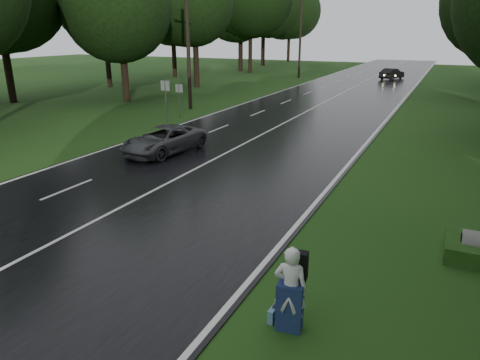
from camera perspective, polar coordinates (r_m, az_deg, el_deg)
The scene contains 14 objects.
ground at distance 14.37m, azimuth -18.95°, elevation -5.52°, with size 160.00×160.00×0.00m, color #1E4213.
road at distance 31.17m, azimuth 7.45°, elevation 8.18°, with size 12.00×140.00×0.04m, color black.
lane_center at distance 31.17m, azimuth 7.45°, elevation 8.23°, with size 0.12×140.00×0.01m, color silver.
grey_car at distance 21.66m, azimuth -9.83°, elevation 5.19°, with size 2.12×4.61×1.28m, color #45474A.
far_car at distance 58.96m, azimuth 19.15°, elevation 12.93°, with size 1.38×3.97×1.31m, color black.
hitchhiker at distance 8.89m, azimuth 6.62°, elevation -14.19°, with size 0.71×0.65×1.82m.
suitcase at distance 9.47m, azimuth 4.45°, elevation -16.88°, with size 0.12×0.42×0.30m, color teal.
utility_pole_mid at distance 34.43m, azimuth -6.46°, elevation 9.18°, with size 1.80×0.28×10.43m, color black, non-canonical shape.
utility_pole_far at distance 58.17m, azimuth 7.62°, elevation 13.02°, with size 1.80×0.28×10.79m, color black, non-canonical shape.
road_sign_a at distance 29.59m, azimuth -9.47°, elevation 7.48°, with size 0.64×0.10×2.67m, color white, non-canonical shape.
road_sign_b at distance 30.89m, azimuth -7.77°, elevation 8.03°, with size 0.55×0.10×2.28m, color white, non-canonical shape.
tree_left_d at distance 39.30m, azimuth -14.47°, elevation 9.90°, with size 8.12×8.12×12.69m, color black, non-canonical shape.
tree_left_e at distance 48.23m, azimuth -5.62°, elevation 11.93°, with size 9.80×9.80×15.31m, color black, non-canonical shape.
tree_left_f at distance 64.75m, azimuth 1.32°, elevation 13.74°, with size 11.77×11.77×18.38m, color black, non-canonical shape.
Camera 1 is at (9.53, -9.14, 5.66)m, focal length 32.82 mm.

